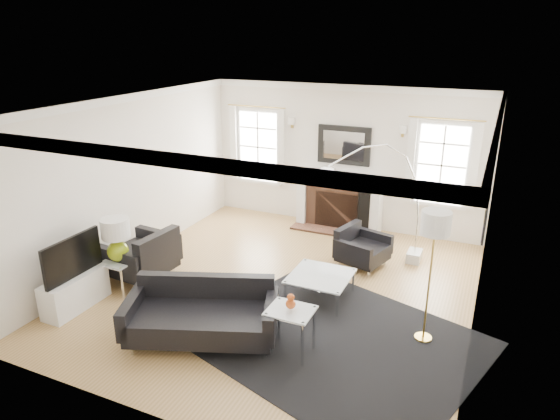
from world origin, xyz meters
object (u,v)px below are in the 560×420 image
at_px(arc_floor_lamp, 374,201).
at_px(fireplace, 339,202).
at_px(armchair_right, 360,248).
at_px(armchair_left, 143,257).
at_px(coffee_table, 320,277).
at_px(sofa, 202,315).
at_px(gourd_lamp, 116,237).

bearing_deg(arc_floor_lamp, fireplace, 124.93).
bearing_deg(armchair_right, armchair_left, -147.61).
xyz_separation_m(fireplace, arc_floor_lamp, (1.05, -1.50, 0.63)).
bearing_deg(coffee_table, arc_floor_lamp, 72.92).
height_order(sofa, armchair_left, armchair_left).
xyz_separation_m(armchair_left, arc_floor_lamp, (3.18, 1.89, 0.79)).
bearing_deg(arc_floor_lamp, armchair_left, -149.28).
bearing_deg(fireplace, arc_floor_lamp, -55.07).
bearing_deg(armchair_right, gourd_lamp, -142.52).
height_order(coffee_table, gourd_lamp, gourd_lamp).
relative_size(gourd_lamp, arc_floor_lamp, 0.31).
xyz_separation_m(fireplace, coffee_table, (0.64, -2.83, -0.19)).
bearing_deg(gourd_lamp, armchair_left, 81.19).
xyz_separation_m(armchair_right, gourd_lamp, (-3.06, -2.35, 0.58)).
xyz_separation_m(fireplace, armchair_left, (-2.13, -3.38, -0.16)).
distance_m(coffee_table, gourd_lamp, 3.05).
bearing_deg(armchair_right, sofa, -113.33).
bearing_deg(coffee_table, fireplace, 102.65).
distance_m(coffee_table, arc_floor_lamp, 1.62).
bearing_deg(arc_floor_lamp, sofa, -116.40).
xyz_separation_m(coffee_table, gourd_lamp, (-2.84, -1.00, 0.53)).
height_order(armchair_right, gourd_lamp, gourd_lamp).
distance_m(fireplace, arc_floor_lamp, 1.93).
distance_m(armchair_left, coffee_table, 2.82).
relative_size(fireplace, sofa, 0.82).
bearing_deg(gourd_lamp, coffee_table, 19.47).
bearing_deg(sofa, gourd_lamp, 162.92).
distance_m(fireplace, armchair_left, 4.00).
bearing_deg(sofa, armchair_right, 66.67).
distance_m(sofa, armchair_right, 3.16).
height_order(armchair_left, arc_floor_lamp, arc_floor_lamp).
bearing_deg(coffee_table, armchair_left, -168.69).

